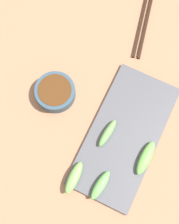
# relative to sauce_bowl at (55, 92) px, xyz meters

# --- Properties ---
(tabletop) EXTENTS (2.10, 2.10, 0.02)m
(tabletop) POSITION_rel_sauce_bowl_xyz_m (0.12, -0.03, -0.03)
(tabletop) COLOR #926C4E
(tabletop) RESTS_ON ground
(sauce_bowl) EXTENTS (0.11, 0.11, 0.04)m
(sauce_bowl) POSITION_rel_sauce_bowl_xyz_m (0.00, 0.00, 0.00)
(sauce_bowl) COLOR #2F4859
(sauce_bowl) RESTS_ON tabletop
(serving_plate) EXTENTS (0.19, 0.38, 0.01)m
(serving_plate) POSITION_rel_sauce_bowl_xyz_m (0.23, -0.02, -0.02)
(serving_plate) COLOR #484B51
(serving_plate) RESTS_ON tabletop
(broccoli_stalk_0) EXTENTS (0.04, 0.09, 0.02)m
(broccoli_stalk_0) POSITION_rel_sauce_bowl_xyz_m (0.23, -0.18, 0.00)
(broccoli_stalk_0) COLOR #5FAF52
(broccoli_stalk_0) RESTS_ON serving_plate
(broccoli_stalk_1) EXTENTS (0.03, 0.09, 0.02)m
(broccoli_stalk_1) POSITION_rel_sauce_bowl_xyz_m (0.18, -0.04, 0.00)
(broccoli_stalk_1) COLOR #62A550
(broccoli_stalk_1) RESTS_ON serving_plate
(broccoli_stalk_2) EXTENTS (0.03, 0.10, 0.02)m
(broccoli_stalk_2) POSITION_rel_sauce_bowl_xyz_m (0.30, -0.06, 0.00)
(broccoli_stalk_2) COLOR #63B149
(broccoli_stalk_2) RESTS_ON serving_plate
(broccoli_stalk_3) EXTENTS (0.03, 0.09, 0.03)m
(broccoli_stalk_3) POSITION_rel_sauce_bowl_xyz_m (0.15, -0.19, 0.00)
(broccoli_stalk_3) COLOR #6EB454
(broccoli_stalk_3) RESTS_ON serving_plate
(chopsticks) EXTENTS (0.07, 0.23, 0.01)m
(chopsticks) POSITION_rel_sauce_bowl_xyz_m (0.14, 0.32, -0.02)
(chopsticks) COLOR black
(chopsticks) RESTS_ON tabletop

